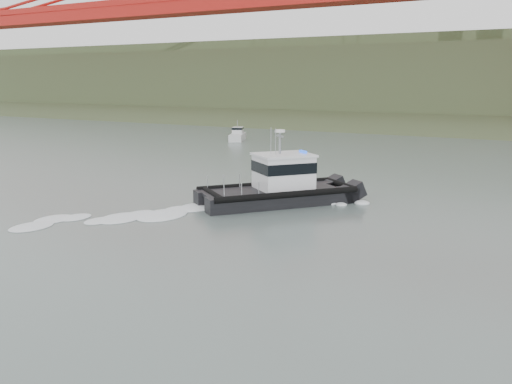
# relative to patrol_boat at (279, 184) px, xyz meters

# --- Properties ---
(ground) EXTENTS (400.00, 400.00, 0.00)m
(ground) POSITION_rel_patrol_boat_xyz_m (1.14, -17.56, -1.33)
(ground) COLOR slate
(ground) RESTS_ON ground
(headlands) EXTENTS (500.00, 105.36, 27.12)m
(headlands) POSITION_rel_patrol_boat_xyz_m (1.14, 107.94, 5.71)
(headlands) COLOR #40502D
(headlands) RESTS_ON ground
(patrol_boat) EXTENTS (9.89, 11.11, 5.33)m
(patrol_boat) POSITION_rel_patrol_boat_xyz_m (0.00, 0.00, 0.00)
(patrol_boat) COLOR black
(patrol_boat) RESTS_ON ground
(motorboat) EXTENTS (3.83, 5.62, 2.95)m
(motorboat) POSITION_rel_patrol_boat_xyz_m (-25.07, 34.53, -0.60)
(motorboat) COLOR silver
(motorboat) RESTS_ON ground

